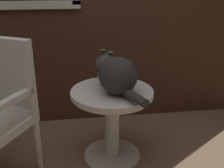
% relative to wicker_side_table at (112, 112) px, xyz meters
% --- Properties ---
extents(wicker_side_table, '(0.61, 0.61, 0.58)m').
position_rel_wicker_side_table_xyz_m(wicker_side_table, '(0.00, 0.00, 0.00)').
color(wicker_side_table, silver).
rests_on(wicker_side_table, ground_plane).
extents(cat, '(0.35, 0.57, 0.27)m').
position_rel_wicker_side_table_xyz_m(cat, '(0.03, -0.04, 0.31)').
color(cat, '#33302D').
rests_on(cat, wicker_side_table).
extents(pewter_vase_with_ivy, '(0.12, 0.12, 0.28)m').
position_rel_wicker_side_table_xyz_m(pewter_vase_with_ivy, '(-0.03, 0.11, 0.26)').
color(pewter_vase_with_ivy, gray).
rests_on(pewter_vase_with_ivy, wicker_side_table).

